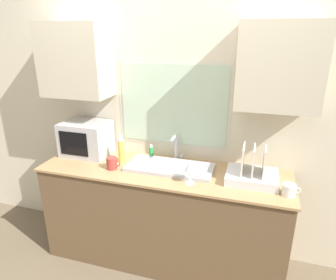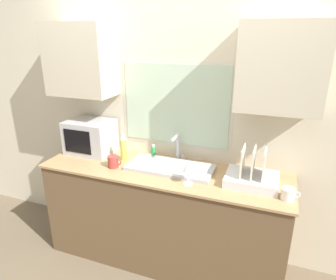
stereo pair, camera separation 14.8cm
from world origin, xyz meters
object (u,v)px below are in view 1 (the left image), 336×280
at_px(wine_glass, 190,167).
at_px(faucet, 176,145).
at_px(dish_rack, 252,174).
at_px(spray_bottle, 121,148).
at_px(mug_near_sink, 112,163).
at_px(soap_bottle, 151,152).
at_px(microwave, 86,138).

bearing_deg(wine_glass, faucet, 119.74).
bearing_deg(dish_rack, spray_bottle, 177.17).
height_order(spray_bottle, mug_near_sink, spray_bottle).
xyz_separation_m(faucet, spray_bottle, (-0.46, -0.14, -0.03)).
xyz_separation_m(spray_bottle, soap_bottle, (0.23, 0.14, -0.07)).
bearing_deg(microwave, faucet, 5.43).
xyz_separation_m(soap_bottle, wine_glass, (0.45, -0.38, 0.08)).
height_order(microwave, dish_rack, microwave).
bearing_deg(spray_bottle, soap_bottle, 32.53).
relative_size(dish_rack, spray_bottle, 1.46).
xyz_separation_m(faucet, soap_bottle, (-0.23, 0.01, -0.10)).
height_order(spray_bottle, soap_bottle, spray_bottle).
bearing_deg(soap_bottle, wine_glass, -40.11).
height_order(dish_rack, mug_near_sink, dish_rack).
distance_m(faucet, microwave, 0.85).
relative_size(microwave, dish_rack, 1.09).
relative_size(microwave, spray_bottle, 1.60).
bearing_deg(soap_bottle, mug_near_sink, -127.12).
height_order(dish_rack, soap_bottle, dish_rack).
distance_m(mug_near_sink, wine_glass, 0.69).
bearing_deg(faucet, dish_rack, -16.41).
distance_m(microwave, soap_bottle, 0.62).
height_order(dish_rack, spray_bottle, dish_rack).
bearing_deg(mug_near_sink, microwave, 148.52).
relative_size(dish_rack, mug_near_sink, 3.13).
bearing_deg(dish_rack, soap_bottle, 167.41).
bearing_deg(faucet, spray_bottle, -163.18).
distance_m(faucet, wine_glass, 0.43).
relative_size(faucet, mug_near_sink, 2.08).
distance_m(faucet, spray_bottle, 0.48).
bearing_deg(wine_glass, soap_bottle, 139.89).
relative_size(soap_bottle, mug_near_sink, 1.03).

